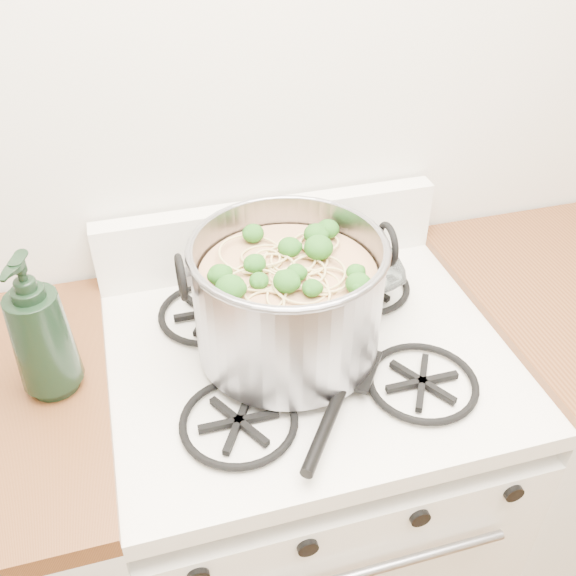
% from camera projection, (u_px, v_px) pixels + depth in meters
% --- Properties ---
extents(gas_range, '(0.76, 0.66, 0.92)m').
position_uv_depth(gas_range, '(305.00, 494.00, 1.53)').
color(gas_range, white).
rests_on(gas_range, ground).
extents(counter_left, '(0.25, 0.65, 0.92)m').
position_uv_depth(counter_left, '(85.00, 540.00, 1.41)').
color(counter_left, silver).
rests_on(counter_left, ground).
extents(stock_pot, '(0.38, 0.35, 0.24)m').
position_uv_depth(stock_pot, '(288.00, 300.00, 1.16)').
color(stock_pot, gray).
rests_on(stock_pot, gas_range).
extents(spatula, '(0.42, 0.42, 0.02)m').
position_uv_depth(spatula, '(352.00, 364.00, 1.17)').
color(spatula, black).
rests_on(spatula, gas_range).
extents(glass_bowl, '(0.12, 0.12, 0.03)m').
position_uv_depth(glass_bowl, '(331.00, 280.00, 1.36)').
color(glass_bowl, white).
rests_on(glass_bowl, gas_range).
extents(bottle, '(0.14, 0.14, 0.28)m').
position_uv_depth(bottle, '(38.00, 326.00, 1.06)').
color(bottle, black).
rests_on(bottle, counter_left).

